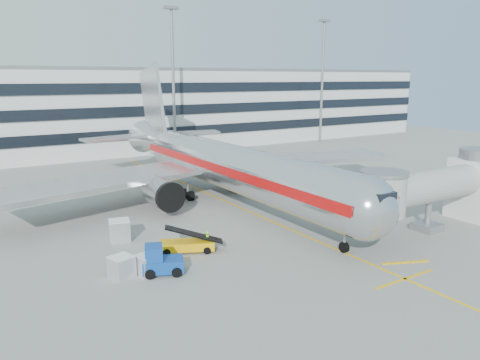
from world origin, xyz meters
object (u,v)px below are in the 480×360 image
main_jet (221,164)px  cargo_container_right (120,230)px  ramp_worker (208,241)px  baggage_tug (160,261)px  belt_loader (187,244)px  cargo_container_left (147,265)px  cargo_container_front (122,267)px

main_jet → cargo_container_right: bearing=-153.2°
ramp_worker → baggage_tug: bearing=164.9°
belt_loader → ramp_worker: (1.60, -0.63, 0.18)m
cargo_container_left → ramp_worker: size_ratio=1.04×
cargo_container_right → cargo_container_front: bearing=-107.1°
main_jet → cargo_container_left: main_jet is taller
belt_loader → cargo_container_left: (-4.37, -2.52, 0.11)m
belt_loader → ramp_worker: bearing=-21.6°
main_jet → baggage_tug: bearing=-132.0°
main_jet → cargo_container_left: 21.73m
cargo_container_left → ramp_worker: bearing=17.5°
belt_loader → baggage_tug: (-3.52, -2.95, 0.31)m
main_jet → baggage_tug: 21.43m
cargo_container_right → ramp_worker: cargo_container_right is taller
main_jet → baggage_tug: main_jet is taller
belt_loader → cargo_container_right: (-3.73, 5.52, 0.29)m
main_jet → cargo_container_left: (-15.02, -15.31, -3.50)m
cargo_container_left → ramp_worker: 6.27m
belt_loader → cargo_container_left: belt_loader is taller
main_jet → belt_loader: main_jet is taller
cargo_container_front → baggage_tug: bearing=-19.0°
main_jet → cargo_container_front: size_ratio=27.92×
cargo_container_front → belt_loader: bearing=18.9°
cargo_container_right → baggage_tug: bearing=-88.6°
cargo_container_left → cargo_container_right: size_ratio=0.81×
cargo_container_right → ramp_worker: size_ratio=1.29×
belt_loader → cargo_container_right: bearing=124.1°
baggage_tug → ramp_worker: size_ratio=2.03×
baggage_tug → ramp_worker: baggage_tug is taller
baggage_tug → cargo_container_left: 0.97m
belt_loader → baggage_tug: 4.61m
main_jet → cargo_container_front: bearing=-138.4°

